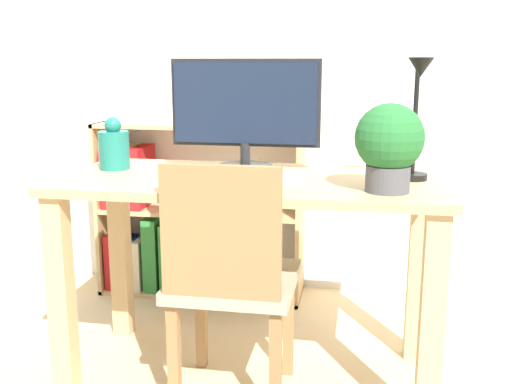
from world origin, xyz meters
name	(u,v)px	position (x,y,z in m)	size (l,w,h in m)	color
ground_plane	(251,374)	(0.00, 0.00, 0.00)	(10.00, 10.00, 0.00)	#CCB284
wall_back	(287,21)	(0.00, 0.92, 1.30)	(8.00, 0.05, 2.60)	white
desk	(251,220)	(0.00, 0.00, 0.58)	(1.29, 0.60, 0.73)	tan
monitor	(245,109)	(-0.05, 0.15, 0.95)	(0.54, 0.20, 0.39)	#232326
keyboard	(241,177)	(-0.02, -0.04, 0.74)	(0.41, 0.14, 0.02)	#B2B2B7
vase	(114,147)	(-0.51, 0.07, 0.81)	(0.11, 0.11, 0.19)	#1E7266
desk_lamp	(417,108)	(0.53, 0.00, 0.97)	(0.10, 0.19, 0.40)	black
potted_plant	(389,144)	(0.45, -0.15, 0.88)	(0.21, 0.21, 0.26)	#4C4C51
chair	(230,276)	(-0.03, -0.19, 0.45)	(0.40, 0.40, 0.83)	#9E937F
bookshelf	(166,219)	(-0.56, 0.75, 0.36)	(0.98, 0.28, 0.83)	tan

